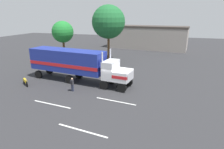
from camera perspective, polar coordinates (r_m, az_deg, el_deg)
ground_plane at (r=23.11m, az=0.36°, el=-4.05°), size 120.00×120.00×0.00m
lane_stripe_near at (r=19.69m, az=1.10°, el=-8.02°), size 4.39×0.69×0.01m
lane_stripe_mid at (r=19.97m, az=-17.62°, el=-8.52°), size 4.39×0.59×0.01m
lane_stripe_far at (r=15.34m, az=-9.00°, el=-16.29°), size 4.39×0.70×0.01m
semi_truck at (r=25.30m, az=-11.27°, el=3.51°), size 14.36×4.28×4.50m
person_bystander at (r=22.32m, az=-11.88°, el=-2.79°), size 0.34×0.46×1.63m
parked_car at (r=34.49m, az=-9.31°, el=4.38°), size 4.73×2.99×1.57m
motorcycle at (r=26.29m, az=-24.60°, el=-1.89°), size 1.76×1.32×1.12m
tree_left at (r=36.91m, az=-1.08°, el=15.50°), size 6.26×6.26×10.37m
tree_center at (r=41.31m, az=-14.60°, el=12.27°), size 4.41×4.41×7.36m
building_backdrop at (r=51.11m, az=10.40°, el=11.18°), size 20.68×8.49×5.83m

